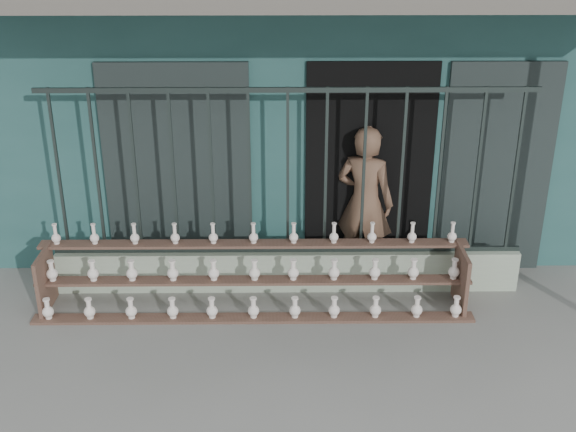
{
  "coord_description": "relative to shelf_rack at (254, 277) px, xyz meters",
  "views": [
    {
      "loc": [
        -0.07,
        -5.66,
        3.93
      ],
      "look_at": [
        0.0,
        1.0,
        1.0
      ],
      "focal_mm": 45.0,
      "sensor_mm": 36.0,
      "label": 1
    }
  ],
  "objects": [
    {
      "name": "parapet_wall",
      "position": [
        0.36,
        0.41,
        -0.13
      ],
      "size": [
        5.0,
        0.2,
        0.45
      ],
      "primitive_type": "cube",
      "color": "#ACBEA3",
      "rests_on": "ground"
    },
    {
      "name": "ground",
      "position": [
        0.36,
        -0.89,
        -0.36
      ],
      "size": [
        60.0,
        60.0,
        0.0
      ],
      "primitive_type": "plane",
      "color": "slate"
    },
    {
      "name": "workshop_building",
      "position": [
        0.36,
        3.34,
        1.26
      ],
      "size": [
        7.4,
        6.6,
        3.21
      ],
      "color": "#275351",
      "rests_on": "ground"
    },
    {
      "name": "elderly_woman",
      "position": [
        1.21,
        0.75,
        0.52
      ],
      "size": [
        0.75,
        0.64,
        1.75
      ],
      "primitive_type": "imported",
      "rotation": [
        0.0,
        0.0,
        2.73
      ],
      "color": "brown",
      "rests_on": "ground"
    },
    {
      "name": "security_fence",
      "position": [
        0.36,
        0.41,
        0.99
      ],
      "size": [
        5.0,
        0.04,
        1.8
      ],
      "color": "#283330",
      "rests_on": "parapet_wall"
    },
    {
      "name": "shelf_rack",
      "position": [
        0.0,
        0.0,
        0.0
      ],
      "size": [
        4.5,
        0.68,
        0.85
      ],
      "color": "brown",
      "rests_on": "ground"
    }
  ]
}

